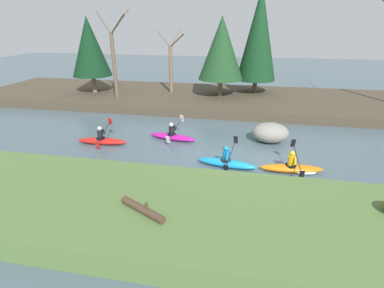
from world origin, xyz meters
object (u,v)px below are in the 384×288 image
kayaker_trailing (173,136)px  kayaker_lead (294,168)px  kayaker_middle (227,162)px  kayaker_far_back (102,140)px  boulder_midstream (270,133)px  driftwood_log (143,209)px

kayaker_trailing → kayaker_lead: bearing=-13.6°
kayaker_middle → kayaker_far_back: size_ratio=1.00×
kayaker_trailing → boulder_midstream: bearing=17.6°
kayaker_middle → driftwood_log: (-2.18, -5.16, 0.68)m
kayaker_lead → kayaker_far_back: size_ratio=1.00×
kayaker_lead → kayaker_far_back: bearing=165.9°
boulder_midstream → driftwood_log: size_ratio=1.17×
boulder_midstream → driftwood_log: (-4.23, -8.65, 0.35)m
kayaker_lead → driftwood_log: size_ratio=1.69×
kayaker_trailing → kayaker_far_back: (-3.60, -1.33, 0.00)m
boulder_midstream → kayaker_trailing: bearing=-172.6°
kayaker_middle → boulder_midstream: (2.05, 3.48, 0.33)m
driftwood_log → kayaker_lead: bearing=73.7°
kayaker_middle → kayaker_far_back: bearing=176.5°
kayaker_lead → kayaker_trailing: 6.80m
kayaker_middle → driftwood_log: size_ratio=1.69×
kayaker_middle → boulder_midstream: bearing=67.9°
kayaker_middle → driftwood_log: 5.64m
kayaker_lead → kayaker_far_back: same height
kayaker_trailing → kayaker_far_back: same height
kayaker_trailing → boulder_midstream: (5.33, 0.70, 0.33)m
kayaker_middle → kayaker_trailing: same height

